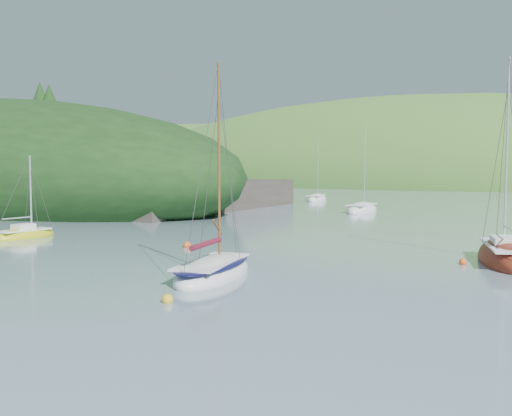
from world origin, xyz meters
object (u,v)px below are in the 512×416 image
Objects in this scene: sailboat_yellow at (25,236)px; distant_sloop_a at (362,210)px; sloop_red at (507,258)px; distant_sloop_c at (316,200)px; daysailer_white at (213,272)px.

sailboat_yellow is 0.59× the size of distant_sloop_a.
distant_sloop_c is at bearing 108.41° from sloop_red.
sloop_red is 1.08× the size of distant_sloop_a.
daysailer_white is 65.35m from distant_sloop_c.
sloop_red is at bearing -60.67° from distant_sloop_a.
daysailer_white is 20.83m from sailboat_yellow.
distant_sloop_a is (8.37, 37.45, 0.02)m from sailboat_yellow.
sailboat_yellow is (-30.42, -8.75, -0.06)m from sloop_red.
distant_sloop_a is at bearing 87.39° from daysailer_white.
distant_sloop_a is 1.02× the size of distant_sloop_c.
daysailer_white is at bearing -14.18° from sailboat_yellow.
sloop_red is 1.82× the size of sailboat_yellow.
sailboat_yellow is at bearing -98.88° from distant_sloop_c.
distant_sloop_a is (-22.05, 28.70, -0.04)m from sloop_red.
distant_sloop_c is (-16.40, 17.92, -0.00)m from distant_sloop_a.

